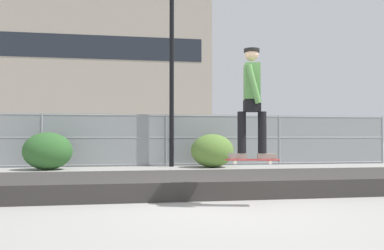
# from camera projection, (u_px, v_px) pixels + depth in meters

# --- Properties ---
(ground_plane) EXTENTS (120.00, 120.00, 0.00)m
(ground_plane) POSITION_uv_depth(u_px,v_px,m) (231.00, 210.00, 5.83)
(ground_plane) COLOR gray
(gravel_berm) EXTENTS (11.80, 2.46, 0.31)m
(gravel_berm) POSITION_uv_depth(u_px,v_px,m) (203.00, 183.00, 7.86)
(gravel_berm) COLOR #33302D
(gravel_berm) RESTS_ON ground_plane
(skateboard) EXTENTS (0.82, 0.36, 0.07)m
(skateboard) POSITION_uv_depth(u_px,v_px,m) (252.00, 160.00, 6.18)
(skateboard) COLOR #B22D2D
(skater) EXTENTS (0.73, 0.62, 1.70)m
(skater) POSITION_uv_depth(u_px,v_px,m) (252.00, 96.00, 6.20)
(skater) COLOR gray
(skater) RESTS_ON skateboard
(chain_fence) EXTENTS (17.19, 0.06, 1.85)m
(chain_fence) POSITION_uv_depth(u_px,v_px,m) (166.00, 140.00, 14.68)
(chain_fence) COLOR gray
(chain_fence) RESTS_ON ground_plane
(street_lamp) EXTENTS (0.44, 0.44, 7.10)m
(street_lamp) POSITION_uv_depth(u_px,v_px,m) (172.00, 42.00, 14.42)
(street_lamp) COLOR black
(street_lamp) RESTS_ON ground_plane
(parked_car_near) EXTENTS (4.47, 2.09, 1.66)m
(parked_car_near) POSITION_uv_depth(u_px,v_px,m) (88.00, 142.00, 17.39)
(parked_car_near) COLOR navy
(parked_car_near) RESTS_ON ground_plane
(parked_car_mid) EXTENTS (4.53, 2.22, 1.66)m
(parked_car_mid) POSITION_uv_depth(u_px,v_px,m) (223.00, 141.00, 18.46)
(parked_car_mid) COLOR black
(parked_car_mid) RESTS_ON ground_plane
(library_building) EXTENTS (30.15, 14.33, 16.83)m
(library_building) POSITION_uv_depth(u_px,v_px,m) (78.00, 76.00, 49.37)
(library_building) COLOR #9E9384
(library_building) RESTS_ON ground_plane
(shrub_left) EXTENTS (1.54, 1.26, 1.19)m
(shrub_left) POSITION_uv_depth(u_px,v_px,m) (48.00, 151.00, 12.91)
(shrub_left) COLOR #2D5B28
(shrub_left) RESTS_ON ground_plane
(shrub_center) EXTENTS (1.47, 1.20, 1.14)m
(shrub_center) POSITION_uv_depth(u_px,v_px,m) (212.00, 151.00, 13.95)
(shrub_center) COLOR #567A33
(shrub_center) RESTS_ON ground_plane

